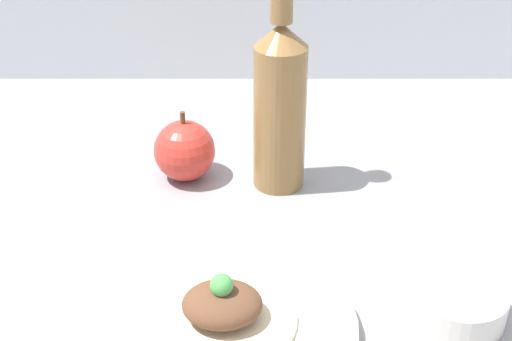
{
  "coord_description": "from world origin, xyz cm",
  "views": [
    {
      "loc": [
        -6.61,
        -56.3,
        45.97
      ],
      "look_at": [
        -6.72,
        5.77,
        9.62
      ],
      "focal_mm": 50.0,
      "sensor_mm": 36.0,
      "label": 1
    }
  ],
  "objects": [
    {
      "name": "dipping_bowl",
      "position": [
        12.23,
        -5.12,
        1.63
      ],
      "size": [
        9.12,
        9.12,
        3.26
      ],
      "color": "silver",
      "rests_on": "ground_plane"
    },
    {
      "name": "apple",
      "position": [
        -15.41,
        20.56,
        3.81
      ],
      "size": [
        7.6,
        7.6,
        9.05
      ],
      "color": "red",
      "rests_on": "ground_plane"
    },
    {
      "name": "plate",
      "position": [
        -9.61,
        -7.65,
        1.11
      ],
      "size": [
        24.5,
        24.5,
        2.08
      ],
      "color": "silver",
      "rests_on": "ground_plane"
    },
    {
      "name": "ground_plane",
      "position": [
        0.0,
        0.0,
        -2.0
      ],
      "size": [
        180.0,
        110.0,
        4.0
      ],
      "primitive_type": "cube",
      "color": "gray"
    },
    {
      "name": "plated_food",
      "position": [
        -9.61,
        -7.65,
        3.19
      ],
      "size": [
        13.49,
        13.49,
        5.17
      ],
      "color": "beige",
      "rests_on": "plate"
    },
    {
      "name": "cider_bottle",
      "position": [
        -3.82,
        19.2,
        11.07
      ],
      "size": [
        6.22,
        6.22,
        27.49
      ],
      "color": "olive",
      "rests_on": "ground_plane"
    }
  ]
}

